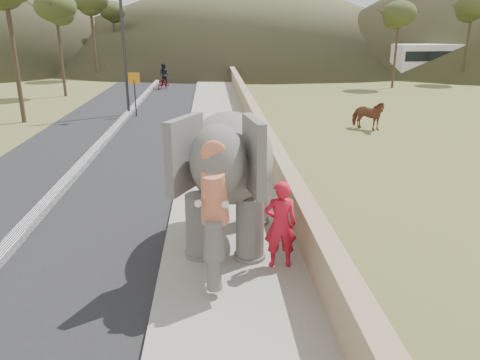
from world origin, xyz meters
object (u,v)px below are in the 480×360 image
elephant_and_man (231,175)px  motorcyclist (164,79)px  lamppost (128,24)px  cow (368,115)px

elephant_and_man → motorcyclist: size_ratio=2.26×
lamppost → motorcyclist: lamppost is taller
lamppost → motorcyclist: 11.81m
elephant_and_man → motorcyclist: (-4.03, 27.74, -0.85)m
lamppost → motorcyclist: size_ratio=4.01×
lamppost → motorcyclist: bearing=86.5°
cow → motorcyclist: 19.30m
lamppost → cow: size_ratio=4.75×
cow → motorcyclist: size_ratio=0.84×
lamppost → elephant_and_man: (4.71, -16.67, -3.20)m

